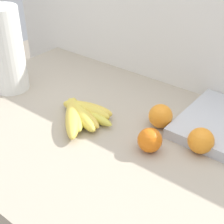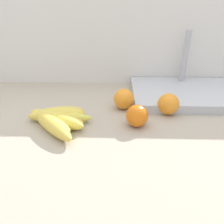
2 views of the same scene
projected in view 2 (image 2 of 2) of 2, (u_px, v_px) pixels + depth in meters
name	position (u px, v px, depth m)	size (l,w,h in m)	color
wall_back	(143.00, 131.00, 1.09)	(1.97, 0.06, 1.30)	silver
banana_bunch	(55.00, 119.00, 0.62)	(0.20, 0.19, 0.04)	#EAC84C
orange_right	(137.00, 116.00, 0.61)	(0.06, 0.06, 0.06)	orange
orange_front	(124.00, 99.00, 0.71)	(0.07, 0.07, 0.07)	orange
orange_center	(168.00, 104.00, 0.67)	(0.07, 0.07, 0.07)	orange
sink_basin	(187.00, 92.00, 0.80)	(0.41, 0.28, 0.23)	#B7BABF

